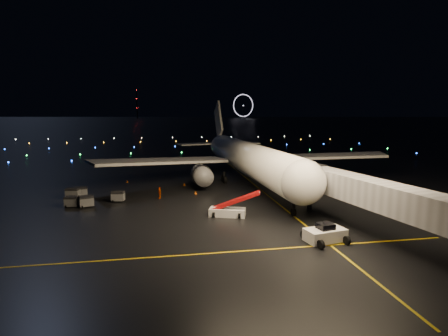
{
  "coord_description": "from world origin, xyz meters",
  "views": [
    {
      "loc": [
        -5.08,
        -42.72,
        13.93
      ],
      "look_at": [
        4.38,
        12.0,
        5.0
      ],
      "focal_mm": 28.0,
      "sensor_mm": 36.0,
      "label": 1
    }
  ],
  "objects_px": {
    "baggage_cart_0": "(118,197)",
    "baggage_cart_1": "(81,192)",
    "baggage_cart_2": "(87,201)",
    "airliner": "(242,139)",
    "baggage_cart_4": "(73,193)",
    "pushback_tug": "(325,232)",
    "crew_c": "(160,193)",
    "belt_loader": "(227,204)",
    "baggage_cart_3": "(72,202)"
  },
  "relations": [
    {
      "from": "baggage_cart_2",
      "to": "baggage_cart_4",
      "type": "height_order",
      "value": "baggage_cart_4"
    },
    {
      "from": "baggage_cart_2",
      "to": "baggage_cart_4",
      "type": "bearing_deg",
      "value": 101.95
    },
    {
      "from": "crew_c",
      "to": "baggage_cart_3",
      "type": "xyz_separation_m",
      "value": [
        -12.81,
        -2.96,
        -0.15
      ]
    },
    {
      "from": "baggage_cart_1",
      "to": "baggage_cart_4",
      "type": "bearing_deg",
      "value": -140.14
    },
    {
      "from": "pushback_tug",
      "to": "baggage_cart_3",
      "type": "xyz_separation_m",
      "value": [
        -30.67,
        19.58,
        -0.25
      ]
    },
    {
      "from": "baggage_cart_1",
      "to": "airliner",
      "type": "bearing_deg",
      "value": 7.07
    },
    {
      "from": "baggage_cart_2",
      "to": "baggage_cart_4",
      "type": "distance_m",
      "value": 6.62
    },
    {
      "from": "airliner",
      "to": "belt_loader",
      "type": "height_order",
      "value": "airliner"
    },
    {
      "from": "baggage_cart_0",
      "to": "baggage_cart_3",
      "type": "distance_m",
      "value": 6.72
    },
    {
      "from": "baggage_cart_0",
      "to": "baggage_cart_1",
      "type": "xyz_separation_m",
      "value": [
        -6.44,
        4.54,
        -0.02
      ]
    },
    {
      "from": "baggage_cart_0",
      "to": "airliner",
      "type": "bearing_deg",
      "value": 38.36
    },
    {
      "from": "belt_loader",
      "to": "baggage_cart_0",
      "type": "height_order",
      "value": "belt_loader"
    },
    {
      "from": "baggage_cart_1",
      "to": "baggage_cart_2",
      "type": "height_order",
      "value": "baggage_cart_2"
    },
    {
      "from": "baggage_cart_0",
      "to": "belt_loader",
      "type": "bearing_deg",
      "value": -26.62
    },
    {
      "from": "crew_c",
      "to": "baggage_cart_4",
      "type": "height_order",
      "value": "crew_c"
    },
    {
      "from": "crew_c",
      "to": "baggage_cart_3",
      "type": "relative_size",
      "value": 1.02
    },
    {
      "from": "pushback_tug",
      "to": "crew_c",
      "type": "height_order",
      "value": "pushback_tug"
    },
    {
      "from": "pushback_tug",
      "to": "baggage_cart_4",
      "type": "bearing_deg",
      "value": 130.92
    },
    {
      "from": "belt_loader",
      "to": "baggage_cart_3",
      "type": "relative_size",
      "value": 3.84
    },
    {
      "from": "pushback_tug",
      "to": "baggage_cart_0",
      "type": "xyz_separation_m",
      "value": [
        -24.28,
        21.64,
        -0.23
      ]
    },
    {
      "from": "airliner",
      "to": "baggage_cart_1",
      "type": "height_order",
      "value": "airliner"
    },
    {
      "from": "baggage_cart_0",
      "to": "baggage_cart_1",
      "type": "distance_m",
      "value": 7.88
    },
    {
      "from": "baggage_cart_1",
      "to": "baggage_cart_4",
      "type": "distance_m",
      "value": 1.63
    },
    {
      "from": "pushback_tug",
      "to": "baggage_cart_4",
      "type": "distance_m",
      "value": 40.39
    },
    {
      "from": "crew_c",
      "to": "airliner",
      "type": "bearing_deg",
      "value": 111.21
    },
    {
      "from": "baggage_cart_1",
      "to": "baggage_cart_2",
      "type": "relative_size",
      "value": 0.95
    },
    {
      "from": "baggage_cart_0",
      "to": "baggage_cart_2",
      "type": "distance_m",
      "value": 4.88
    },
    {
      "from": "airliner",
      "to": "baggage_cart_4",
      "type": "xyz_separation_m",
      "value": [
        -30.57,
        -10.44,
        -7.58
      ]
    },
    {
      "from": "belt_loader",
      "to": "baggage_cart_2",
      "type": "xyz_separation_m",
      "value": [
        -19.76,
        8.11,
        -0.89
      ]
    },
    {
      "from": "airliner",
      "to": "baggage_cart_2",
      "type": "height_order",
      "value": "airliner"
    },
    {
      "from": "baggage_cart_2",
      "to": "belt_loader",
      "type": "bearing_deg",
      "value": -40.01
    },
    {
      "from": "airliner",
      "to": "baggage_cart_1",
      "type": "relative_size",
      "value": 32.1
    },
    {
      "from": "baggage_cart_0",
      "to": "baggage_cart_1",
      "type": "height_order",
      "value": "baggage_cart_0"
    },
    {
      "from": "airliner",
      "to": "baggage_cart_3",
      "type": "bearing_deg",
      "value": -154.68
    },
    {
      "from": "baggage_cart_1",
      "to": "baggage_cart_2",
      "type": "xyz_separation_m",
      "value": [
        2.23,
        -7.01,
        0.05
      ]
    },
    {
      "from": "belt_loader",
      "to": "crew_c",
      "type": "height_order",
      "value": "belt_loader"
    },
    {
      "from": "belt_loader",
      "to": "baggage_cart_0",
      "type": "xyz_separation_m",
      "value": [
        -15.54,
        10.57,
        -0.92
      ]
    },
    {
      "from": "airliner",
      "to": "baggage_cart_3",
      "type": "distance_m",
      "value": 34.31
    },
    {
      "from": "belt_loader",
      "to": "baggage_cart_1",
      "type": "distance_m",
      "value": 26.7
    },
    {
      "from": "baggage_cart_1",
      "to": "baggage_cart_2",
      "type": "bearing_deg",
      "value": -82.57
    },
    {
      "from": "airliner",
      "to": "baggage_cart_1",
      "type": "xyz_separation_m",
      "value": [
        -29.52,
        -9.19,
        -7.64
      ]
    },
    {
      "from": "crew_c",
      "to": "belt_loader",
      "type": "bearing_deg",
      "value": 22.12
    },
    {
      "from": "pushback_tug",
      "to": "airliner",
      "type": "bearing_deg",
      "value": 80.99
    },
    {
      "from": "baggage_cart_1",
      "to": "baggage_cart_4",
      "type": "height_order",
      "value": "baggage_cart_4"
    },
    {
      "from": "airliner",
      "to": "belt_loader",
      "type": "xyz_separation_m",
      "value": [
        -7.53,
        -24.31,
        -6.71
      ]
    },
    {
      "from": "baggage_cart_0",
      "to": "baggage_cart_4",
      "type": "distance_m",
      "value": 8.18
    },
    {
      "from": "baggage_cart_2",
      "to": "crew_c",
      "type": "bearing_deg",
      "value": -0.17
    },
    {
      "from": "pushback_tug",
      "to": "belt_loader",
      "type": "xyz_separation_m",
      "value": [
        -8.74,
        11.07,
        0.69
      ]
    },
    {
      "from": "belt_loader",
      "to": "baggage_cart_1",
      "type": "bearing_deg",
      "value": 163.69
    },
    {
      "from": "crew_c",
      "to": "baggage_cart_1",
      "type": "xyz_separation_m",
      "value": [
        -12.86,
        3.65,
        -0.15
      ]
    }
  ]
}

